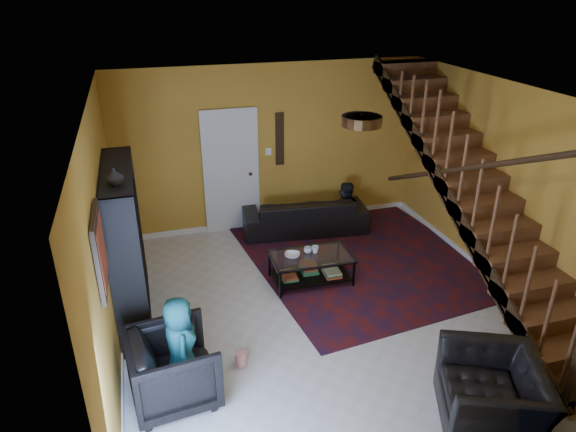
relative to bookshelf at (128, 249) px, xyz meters
name	(u,v)px	position (x,y,z in m)	size (l,w,h in m)	color
floor	(325,308)	(2.40, -0.60, -0.96)	(5.50, 5.50, 0.00)	beige
room	(210,270)	(1.07, 0.73, -0.91)	(5.50, 5.50, 5.50)	gold
staircase	(478,194)	(4.53, -0.60, 0.43)	(0.95, 5.02, 3.18)	brown
bookshelf	(128,249)	(0.00, 0.00, 0.00)	(0.35, 1.80, 2.00)	black
door	(231,174)	(1.70, 2.12, 0.06)	(0.82, 0.05, 2.05)	silver
framed_picture	(100,251)	(-0.17, -1.50, 0.79)	(0.04, 0.74, 0.74)	maroon
wall_hanging	(280,139)	(2.55, 2.13, 0.59)	(0.14, 0.03, 0.90)	black
ceiling_fixture	(362,121)	(2.40, -1.40, 1.78)	(0.40, 0.40, 0.10)	#3F2814
rug	(361,257)	(3.43, 0.53, -0.96)	(3.24, 3.70, 0.02)	#480F0C
sofa	(305,214)	(2.87, 1.70, -0.66)	(2.11, 0.82, 0.61)	black
armchair_left	(173,368)	(0.35, -1.66, -0.57)	(0.84, 0.86, 0.79)	black
armchair_right	(492,394)	(3.29, -2.85, -0.62)	(1.05, 0.91, 0.68)	black
person_adult_a	(343,217)	(3.62, 1.75, -0.84)	(0.42, 0.28, 1.16)	black
person_adult_b	(344,215)	(3.63, 1.75, -0.79)	(0.60, 0.47, 1.24)	black
person_child	(181,346)	(0.45, -1.54, -0.41)	(0.55, 0.35, 1.12)	#195E60
coffee_table	(311,267)	(2.44, 0.08, -0.72)	(1.15, 0.70, 0.43)	black
cup_a	(308,250)	(2.41, 0.17, -0.49)	(0.11, 0.11, 0.09)	#999999
cup_b	(315,250)	(2.52, 0.15, -0.48)	(0.10, 0.10, 0.10)	#999999
bowl	(292,255)	(2.17, 0.12, -0.50)	(0.21, 0.21, 0.05)	#999999
vase	(114,176)	(0.00, -0.50, 1.13)	(0.18, 0.18, 0.19)	#999999
popcorn_bucket	(241,359)	(1.11, -1.37, -0.87)	(0.13, 0.13, 0.15)	red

